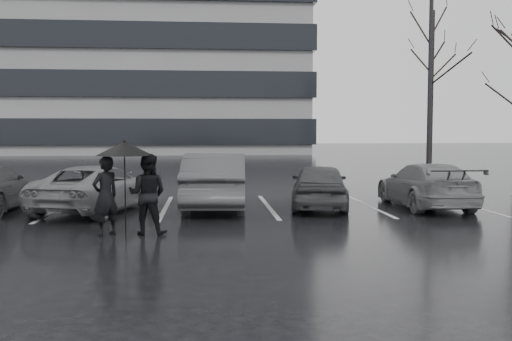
{
  "coord_description": "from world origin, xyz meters",
  "views": [
    {
      "loc": [
        -1.08,
        -13.0,
        2.08
      ],
      "look_at": [
        0.13,
        1.0,
        1.1
      ],
      "focal_mm": 40.0,
      "sensor_mm": 36.0,
      "label": 1
    }
  ],
  "objects_px": {
    "car_east": "(426,185)",
    "pedestrian_left": "(105,196)",
    "car_west_b": "(97,188)",
    "lamp_post": "(430,77)",
    "car_main": "(319,186)",
    "tree_north": "(431,90)",
    "car_west_a": "(216,181)",
    "pedestrian_right": "(148,194)"
  },
  "relations": [
    {
      "from": "car_east",
      "to": "pedestrian_left",
      "type": "bearing_deg",
      "value": 23.78
    },
    {
      "from": "car_west_b",
      "to": "lamp_post",
      "type": "bearing_deg",
      "value": -132.98
    },
    {
      "from": "car_main",
      "to": "tree_north",
      "type": "distance_m",
      "value": 17.94
    },
    {
      "from": "car_west_a",
      "to": "lamp_post",
      "type": "distance_m",
      "value": 11.33
    },
    {
      "from": "car_west_a",
      "to": "lamp_post",
      "type": "xyz_separation_m",
      "value": [
        8.52,
        6.62,
        3.44
      ]
    },
    {
      "from": "car_main",
      "to": "car_west_a",
      "type": "relative_size",
      "value": 0.8
    },
    {
      "from": "car_west_b",
      "to": "car_main",
      "type": "bearing_deg",
      "value": -164.05
    },
    {
      "from": "tree_north",
      "to": "car_west_b",
      "type": "bearing_deg",
      "value": -134.84
    },
    {
      "from": "pedestrian_right",
      "to": "lamp_post",
      "type": "xyz_separation_m",
      "value": [
        9.94,
        10.36,
        3.36
      ]
    },
    {
      "from": "car_west_a",
      "to": "tree_north",
      "type": "distance_m",
      "value": 19.24
    },
    {
      "from": "pedestrian_right",
      "to": "tree_north",
      "type": "distance_m",
      "value": 23.02
    },
    {
      "from": "pedestrian_left",
      "to": "pedestrian_right",
      "type": "bearing_deg",
      "value": 138.18
    },
    {
      "from": "car_main",
      "to": "car_east",
      "type": "height_order",
      "value": "car_main"
    },
    {
      "from": "car_west_b",
      "to": "pedestrian_right",
      "type": "xyz_separation_m",
      "value": [
        1.64,
        -3.49,
        0.22
      ]
    },
    {
      "from": "car_main",
      "to": "lamp_post",
      "type": "xyz_separation_m",
      "value": [
        5.76,
        6.91,
        3.56
      ]
    },
    {
      "from": "pedestrian_left",
      "to": "tree_north",
      "type": "bearing_deg",
      "value": -171.49
    },
    {
      "from": "car_west_b",
      "to": "tree_north",
      "type": "height_order",
      "value": "tree_north"
    },
    {
      "from": "pedestrian_left",
      "to": "pedestrian_right",
      "type": "height_order",
      "value": "pedestrian_right"
    },
    {
      "from": "car_west_a",
      "to": "pedestrian_right",
      "type": "height_order",
      "value": "pedestrian_right"
    },
    {
      "from": "car_west_b",
      "to": "pedestrian_left",
      "type": "relative_size",
      "value": 2.72
    },
    {
      "from": "car_main",
      "to": "car_east",
      "type": "distance_m",
      "value": 2.94
    },
    {
      "from": "car_west_b",
      "to": "pedestrian_right",
      "type": "bearing_deg",
      "value": 131.53
    },
    {
      "from": "car_east",
      "to": "lamp_post",
      "type": "distance_m",
      "value": 8.28
    },
    {
      "from": "car_main",
      "to": "car_east",
      "type": "bearing_deg",
      "value": -170.11
    },
    {
      "from": "car_west_b",
      "to": "pedestrian_right",
      "type": "distance_m",
      "value": 3.87
    },
    {
      "from": "pedestrian_left",
      "to": "lamp_post",
      "type": "relative_size",
      "value": 0.17
    },
    {
      "from": "car_west_a",
      "to": "pedestrian_left",
      "type": "bearing_deg",
      "value": 62.5
    },
    {
      "from": "pedestrian_left",
      "to": "lamp_post",
      "type": "height_order",
      "value": "lamp_post"
    },
    {
      "from": "tree_north",
      "to": "lamp_post",
      "type": "bearing_deg",
      "value": -112.25
    },
    {
      "from": "car_east",
      "to": "pedestrian_left",
      "type": "xyz_separation_m",
      "value": [
        -7.95,
        -3.48,
        0.18
      ]
    },
    {
      "from": "pedestrian_right",
      "to": "tree_north",
      "type": "bearing_deg",
      "value": -115.32
    },
    {
      "from": "car_west_a",
      "to": "car_east",
      "type": "distance_m",
      "value": 5.71
    },
    {
      "from": "car_main",
      "to": "pedestrian_left",
      "type": "distance_m",
      "value": 6.11
    },
    {
      "from": "car_main",
      "to": "lamp_post",
      "type": "height_order",
      "value": "lamp_post"
    },
    {
      "from": "car_east",
      "to": "tree_north",
      "type": "height_order",
      "value": "tree_north"
    },
    {
      "from": "lamp_post",
      "to": "tree_north",
      "type": "bearing_deg",
      "value": 67.75
    },
    {
      "from": "car_west_a",
      "to": "pedestrian_right",
      "type": "xyz_separation_m",
      "value": [
        -1.42,
        -3.74,
        0.07
      ]
    },
    {
      "from": "car_main",
      "to": "pedestrian_right",
      "type": "xyz_separation_m",
      "value": [
        -4.19,
        -3.45,
        0.2
      ]
    },
    {
      "from": "car_west_b",
      "to": "lamp_post",
      "type": "distance_m",
      "value": 13.94
    },
    {
      "from": "car_west_b",
      "to": "lamp_post",
      "type": "height_order",
      "value": "lamp_post"
    },
    {
      "from": "car_east",
      "to": "pedestrian_right",
      "type": "bearing_deg",
      "value": 25.94
    },
    {
      "from": "car_east",
      "to": "tree_north",
      "type": "distance_m",
      "value": 16.65
    }
  ]
}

